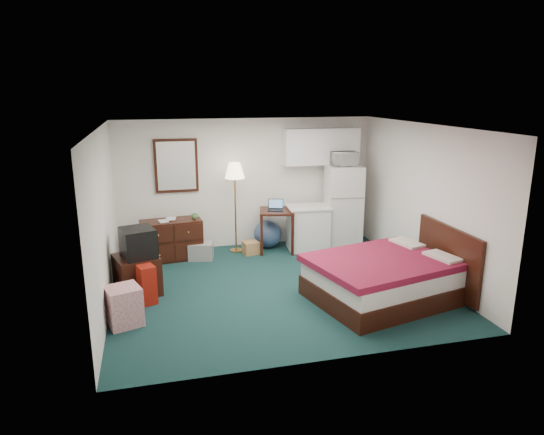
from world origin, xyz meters
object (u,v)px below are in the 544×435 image
object	(u,v)px
dresser	(172,240)
tv_stand	(137,275)
fridge	(343,206)
bed	(382,279)
suitcase	(146,283)
floor_lamp	(235,208)
kitchen_counter	(308,229)
desk	(277,230)

from	to	relation	value
dresser	tv_stand	distance (m)	1.57
fridge	bed	world-z (taller)	fridge
bed	suitcase	size ratio (longest dim) A/B	3.41
floor_lamp	dresser	bearing A→B (deg)	-171.99
kitchen_counter	fridge	xyz separation A→B (m)	(0.73, 0.03, 0.39)
dresser	tv_stand	size ratio (longest dim) A/B	1.67
kitchen_counter	floor_lamp	bearing A→B (deg)	175.04
bed	kitchen_counter	bearing A→B (deg)	83.93
tv_stand	suitcase	xyz separation A→B (m)	(0.13, -0.37, -0.01)
desk	kitchen_counter	distance (m)	0.62
floor_lamp	kitchen_counter	bearing A→B (deg)	-9.33
fridge	bed	bearing A→B (deg)	-90.51
desk	kitchen_counter	world-z (taller)	kitchen_counter
dresser	bed	xyz separation A→B (m)	(2.92, -2.58, -0.05)
floor_lamp	kitchen_counter	size ratio (longest dim) A/B	2.08
dresser	fridge	world-z (taller)	fridge
kitchen_counter	fridge	distance (m)	0.83
desk	suitcase	xyz separation A→B (m)	(-2.45, -1.81, -0.12)
desk	tv_stand	distance (m)	2.95
bed	tv_stand	xyz separation A→B (m)	(-3.51, 1.13, -0.02)
fridge	floor_lamp	bearing A→B (deg)	-176.78
fridge	suitcase	xyz separation A→B (m)	(-3.79, -1.80, -0.52)
kitchen_counter	suitcase	bearing A→B (deg)	-145.68
dresser	floor_lamp	xyz separation A→B (m)	(1.22, 0.17, 0.49)
floor_lamp	desk	xyz separation A→B (m)	(0.76, -0.18, -0.45)
desk	bed	size ratio (longest dim) A/B	0.41
bed	fridge	bearing A→B (deg)	67.62
floor_lamp	fridge	xyz separation A→B (m)	(2.10, -0.19, -0.05)
suitcase	kitchen_counter	bearing A→B (deg)	10.32
floor_lamp	desk	world-z (taller)	floor_lamp
floor_lamp	tv_stand	xyz separation A→B (m)	(-1.81, -1.62, -0.56)
dresser	floor_lamp	world-z (taller)	floor_lamp
floor_lamp	fridge	size ratio (longest dim) A/B	1.06
desk	kitchen_counter	bearing A→B (deg)	8.92
dresser	tv_stand	bearing A→B (deg)	-118.32
floor_lamp	tv_stand	bearing A→B (deg)	-138.19
kitchen_counter	tv_stand	world-z (taller)	kitchen_counter
dresser	floor_lamp	size ratio (longest dim) A/B	0.63
fridge	tv_stand	size ratio (longest dim) A/B	2.49
floor_lamp	suitcase	size ratio (longest dim) A/B	2.98
desk	suitcase	size ratio (longest dim) A/B	1.40
floor_lamp	fridge	world-z (taller)	floor_lamp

